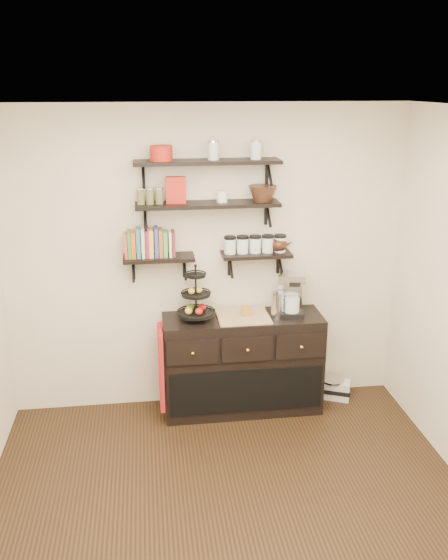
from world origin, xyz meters
TOP-DOWN VIEW (x-y plane):
  - floor at (0.00, 0.00)m, footprint 3.50×3.50m
  - ceiling at (0.00, 0.00)m, footprint 3.50×3.50m
  - back_wall at (0.00, 1.75)m, footprint 3.50×0.02m
  - shelf_top at (0.00, 1.62)m, footprint 1.20×0.27m
  - shelf_mid at (0.00, 1.62)m, footprint 1.20×0.27m
  - shelf_low_left at (-0.42, 1.63)m, footprint 0.60×0.25m
  - shelf_low_right at (0.42, 1.63)m, footprint 0.60×0.25m
  - cookbooks at (-0.47, 1.63)m, footprint 0.43×0.15m
  - glass_canisters at (0.41, 1.63)m, footprint 0.54×0.10m
  - sideboard at (0.29, 1.51)m, footprint 1.40×0.50m
  - fruit_stand at (-0.12, 1.52)m, footprint 0.32×0.32m
  - candle at (0.32, 1.51)m, footprint 0.08×0.08m
  - coffee_maker at (0.72, 1.54)m, footprint 0.24×0.23m
  - thermal_carafe at (0.59, 1.49)m, footprint 0.11×0.11m
  - apron at (-0.44, 1.41)m, footprint 0.04×0.31m
  - radio at (1.17, 1.59)m, footprint 0.36×0.29m
  - recipe_box at (-0.26, 1.61)m, footprint 0.17×0.08m
  - walnut_bowl at (0.46, 1.61)m, footprint 0.24×0.24m
  - ramekins at (0.12, 1.61)m, footprint 0.09×0.09m
  - teapot at (0.62, 1.63)m, footprint 0.21×0.16m
  - red_pot at (-0.37, 1.61)m, footprint 0.18×0.18m

SIDE VIEW (x-z plane):
  - floor at x=0.00m, z-range 0.00..0.00m
  - radio at x=1.17m, z-range 0.00..0.19m
  - sideboard at x=0.29m, z-range -0.01..0.91m
  - apron at x=-0.44m, z-range 0.15..0.87m
  - candle at x=0.32m, z-range 0.92..1.00m
  - thermal_carafe at x=0.59m, z-range 0.90..1.12m
  - fruit_stand at x=-0.12m, z-range 0.83..1.30m
  - coffee_maker at x=0.72m, z-range 0.89..1.27m
  - back_wall at x=0.00m, z-range 0.00..2.70m
  - shelf_low_left at x=-0.42m, z-range 1.31..1.54m
  - shelf_low_right at x=0.42m, z-range 1.31..1.54m
  - glass_canisters at x=0.41m, z-range 1.45..1.58m
  - teapot at x=0.62m, z-range 1.45..1.60m
  - cookbooks at x=-0.47m, z-range 1.44..1.70m
  - shelf_mid at x=0.00m, z-range 1.77..2.00m
  - ramekins at x=0.12m, z-range 1.90..2.00m
  - walnut_bowl at x=0.46m, z-range 1.90..2.03m
  - recipe_box at x=-0.26m, z-range 1.90..2.12m
  - shelf_top at x=0.00m, z-range 2.12..2.35m
  - red_pot at x=-0.37m, z-range 2.25..2.37m
  - ceiling at x=0.00m, z-range 2.69..2.71m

